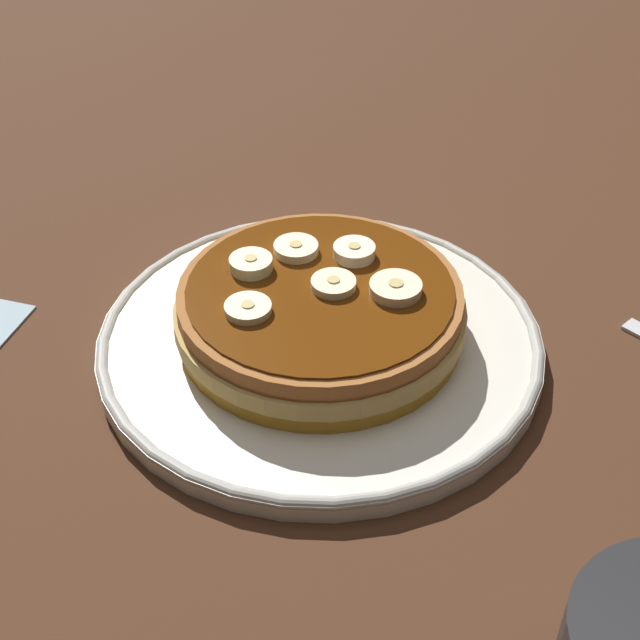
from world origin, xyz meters
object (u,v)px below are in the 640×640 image
plate (320,339)px  banana_slice_3 (248,309)px  pancake_stack (319,312)px  banana_slice_0 (334,285)px  banana_slice_2 (251,265)px  banana_slice_5 (354,252)px  banana_slice_4 (296,249)px  banana_slice_1 (396,289)px

plate → banana_slice_3: size_ratio=10.04×
pancake_stack → banana_slice_0: 2.18cm
plate → banana_slice_2: bearing=152.6°
banana_slice_3 → banana_slice_5: banana_slice_5 is taller
plate → banana_slice_5: size_ratio=10.43×
banana_slice_2 → banana_slice_3: 4.27cm
banana_slice_2 → banana_slice_4: size_ratio=0.95×
banana_slice_4 → plate: bearing=-71.2°
banana_slice_0 → banana_slice_1: bearing=-10.6°
banana_slice_4 → pancake_stack: bearing=-71.7°
banana_slice_2 → banana_slice_5: 6.55cm
banana_slice_3 → banana_slice_4: bearing=63.5°
banana_slice_2 → banana_slice_1: bearing=-18.5°
plate → banana_slice_5: (2.32, 3.19, 4.36)cm
banana_slice_4 → banana_slice_2: bearing=-148.8°
banana_slice_0 → banana_slice_1: size_ratio=0.87×
plate → banana_slice_5: bearing=53.9°
banana_slice_0 → banana_slice_5: bearing=64.9°
plate → banana_slice_0: (0.81, -0.05, 4.24)cm
banana_slice_2 → pancake_stack: bearing=-27.7°
banana_slice_1 → banana_slice_4: bearing=141.6°
plate → banana_slice_0: 4.31cm
pancake_stack → banana_slice_0: banana_slice_0 is taller
banana_slice_5 → pancake_stack: bearing=-126.4°
plate → banana_slice_2: 6.40cm
pancake_stack → banana_slice_5: banana_slice_5 is taller
banana_slice_3 → plate: bearing=26.2°
banana_slice_2 → banana_slice_5: size_ratio=1.01×
banana_slice_3 → banana_slice_5: 8.49cm
plate → banana_slice_1: 6.25cm
plate → banana_slice_2: size_ratio=10.36×
banana_slice_3 → pancake_stack: bearing=26.3°
pancake_stack → banana_slice_3: size_ratio=6.69×
pancake_stack → banana_slice_2: (-4.11, 2.16, 2.15)cm
plate → banana_slice_2: banana_slice_2 is taller
banana_slice_0 → banana_slice_5: size_ratio=1.03×
banana_slice_2 → banana_slice_3: size_ratio=0.97×
plate → banana_slice_1: (4.47, -0.73, 4.31)cm
plate → banana_slice_2: (-4.14, 2.15, 4.38)cm
banana_slice_2 → banana_slice_0: bearing=-23.9°
banana_slice_0 → banana_slice_2: 5.42cm
banana_slice_2 → banana_slice_3: banana_slice_2 is taller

